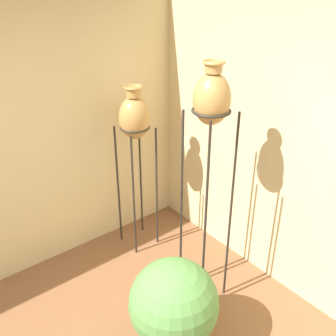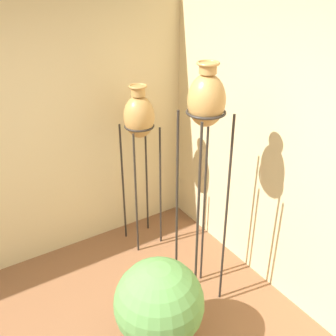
{
  "view_description": "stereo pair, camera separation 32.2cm",
  "coord_description": "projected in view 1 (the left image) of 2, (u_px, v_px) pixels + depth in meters",
  "views": [
    {
      "loc": [
        -0.5,
        -1.13,
        2.69
      ],
      "look_at": [
        1.43,
        1.27,
        1.09
      ],
      "focal_mm": 42.0,
      "sensor_mm": 36.0,
      "label": 1
    },
    {
      "loc": [
        -0.23,
        -1.32,
        2.69
      ],
      "look_at": [
        1.43,
        1.27,
        1.09
      ],
      "focal_mm": 42.0,
      "sensor_mm": 36.0,
      "label": 2
    }
  ],
  "objects": [
    {
      "name": "vase_stand_tall",
      "position": [
        211.0,
        109.0,
        2.83
      ],
      "size": [
        0.31,
        0.31,
        2.11
      ],
      "color": "#28231E",
      "rests_on": "ground_plane"
    },
    {
      "name": "potted_plant",
      "position": [
        174.0,
        306.0,
        2.85
      ],
      "size": [
        0.66,
        0.66,
        0.85
      ],
      "color": "olive",
      "rests_on": "ground_plane"
    },
    {
      "name": "vase_stand_medium",
      "position": [
        135.0,
        121.0,
        3.67
      ],
      "size": [
        0.3,
        0.3,
        1.72
      ],
      "color": "#28231E",
      "rests_on": "ground_plane"
    }
  ]
}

